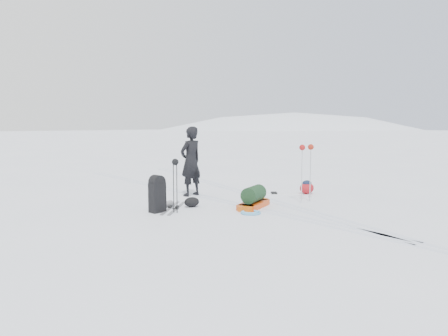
{
  "coord_description": "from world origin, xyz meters",
  "views": [
    {
      "loc": [
        -6.73,
        -9.06,
        2.15
      ],
      "look_at": [
        -0.25,
        0.14,
        0.95
      ],
      "focal_mm": 35.0,
      "sensor_mm": 36.0,
      "label": 1
    }
  ],
  "objects_px": {
    "pulk_sled": "(254,199)",
    "expedition_rucksack": "(158,195)",
    "skier": "(191,161)",
    "ski_poles_black": "(175,169)"
  },
  "relations": [
    {
      "from": "pulk_sled",
      "to": "expedition_rucksack",
      "type": "distance_m",
      "value": 2.38
    },
    {
      "from": "pulk_sled",
      "to": "expedition_rucksack",
      "type": "relative_size",
      "value": 1.61
    },
    {
      "from": "skier",
      "to": "ski_poles_black",
      "type": "relative_size",
      "value": 1.56
    },
    {
      "from": "expedition_rucksack",
      "to": "ski_poles_black",
      "type": "xyz_separation_m",
      "value": [
        0.28,
        -0.34,
        0.64
      ]
    },
    {
      "from": "pulk_sled",
      "to": "ski_poles_black",
      "type": "xyz_separation_m",
      "value": [
        -1.91,
        0.57,
        0.84
      ]
    },
    {
      "from": "ski_poles_black",
      "to": "expedition_rucksack",
      "type": "bearing_deg",
      "value": 118.32
    },
    {
      "from": "pulk_sled",
      "to": "ski_poles_black",
      "type": "distance_m",
      "value": 2.17
    },
    {
      "from": "skier",
      "to": "pulk_sled",
      "type": "xyz_separation_m",
      "value": [
        0.39,
        -2.41,
        -0.8
      ]
    },
    {
      "from": "pulk_sled",
      "to": "ski_poles_black",
      "type": "relative_size",
      "value": 1.12
    },
    {
      "from": "expedition_rucksack",
      "to": "pulk_sled",
      "type": "bearing_deg",
      "value": -33.38
    }
  ]
}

